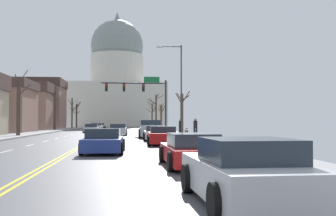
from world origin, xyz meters
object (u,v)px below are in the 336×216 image
Objects in this scene: signal_gantry at (143,92)px; pedestrian_00 at (195,127)px; sedan_near_03 at (162,136)px; sedan_near_05 at (191,151)px; sedan_oncoming_00 at (92,128)px; sedan_oncoming_02 at (99,127)px; sedan_near_02 at (155,133)px; sedan_near_04 at (104,142)px; pedestrian_01 at (181,126)px; sedan_near_00 at (118,130)px; bicycle_parked at (186,134)px; sedan_oncoming_01 at (97,127)px; sedan_near_06 at (246,173)px; street_lamp_right at (178,82)px; pickup_truck_near_01 at (151,130)px.

pedestrian_00 is at bearing -74.97° from signal_gantry.
sedan_near_05 is (-0.13, -12.88, -0.04)m from sedan_near_03.
sedan_oncoming_00 is 0.90× the size of sedan_oncoming_02.
signal_gantry reaches higher than sedan_near_02.
sedan_near_04 is 1.00× the size of sedan_near_05.
sedan_near_02 is at bearing -72.81° from sedan_oncoming_00.
sedan_oncoming_02 is at bearing 96.88° from sedan_near_05.
sedan_near_02 is 2.75× the size of pedestrian_01.
sedan_near_00 is at bearing -130.06° from signal_gantry.
sedan_oncoming_00 is at bearing 107.19° from sedan_near_02.
sedan_oncoming_01 is at bearing 108.63° from bicycle_parked.
signal_gantry is at bearing 91.24° from sedan_near_03.
sedan_near_05 is 1.06× the size of sedan_oncoming_01.
bicycle_parked is (2.87, 2.00, -0.09)m from sedan_near_02.
sedan_near_05 is 20.29m from pedestrian_00.
sedan_oncoming_01 is 31.24m from bicycle_parked.
sedan_near_05 is (0.35, -34.64, -4.51)m from signal_gantry.
sedan_near_06 is at bearing -97.69° from pedestrian_00.
signal_gantry is 1.81× the size of sedan_near_00.
pedestrian_00 is (7.03, 13.59, 0.52)m from sedan_near_04.
sedan_near_04 is at bearing -96.23° from signal_gantry.
sedan_oncoming_02 is at bearing 98.90° from sedan_near_03.
sedan_near_03 is 7.42m from sedan_near_04.
sedan_near_00 reaches higher than sedan_near_04.
pedestrian_01 reaches higher than sedan_near_00.
street_lamp_right reaches higher than sedan_near_00.
sedan_near_05 is 21.23m from bicycle_parked.
pickup_truck_near_01 is at bearing 89.96° from sedan_near_06.
sedan_oncoming_02 is (-7.29, 46.55, -0.03)m from sedan_near_03.
signal_gantry is at bearing 92.30° from pickup_truck_near_01.
sedan_near_00 reaches higher than sedan_near_03.
sedan_oncoming_02 is 39.72m from bicycle_parked.
signal_gantry is 1.76× the size of sedan_near_03.
sedan_oncoming_01 is (0.07, 8.40, 0.03)m from sedan_oncoming_00.
signal_gantry is at bearing 90.52° from sedan_near_06.
sedan_near_05 is at bearing 90.24° from sedan_near_06.
signal_gantry is 10.09m from street_lamp_right.
sedan_near_06 is 0.98× the size of sedan_oncoming_01.
sedan_near_03 is at bearing -116.08° from pedestrian_00.
sedan_near_00 is at bearing 134.34° from street_lamp_right.
street_lamp_right is 36.12m from sedan_oncoming_02.
signal_gantry is 1.67× the size of sedan_oncoming_02.
sedan_near_04 is at bearing -118.65° from sedan_near_03.
sedan_near_00 is at bearing 89.56° from sedan_near_04.
street_lamp_right is 2.02× the size of sedan_oncoming_01.
sedan_oncoming_01 is at bearing 97.89° from sedan_near_05.
pedestrian_00 reaches higher than sedan_near_00.
street_lamp_right is at bearing 85.03° from sedan_near_06.
sedan_near_03 is (0.04, -6.15, 0.02)m from sedan_near_02.
street_lamp_right is at bearing -133.68° from pedestrian_01.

